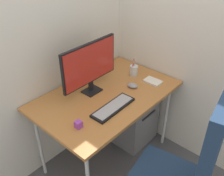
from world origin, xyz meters
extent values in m
plane|color=#4C4C51|center=(0.00, 0.00, 0.00)|extent=(8.00, 8.00, 0.00)
cube|color=silver|center=(0.00, 0.41, 1.40)|extent=(2.98, 0.04, 2.80)
cube|color=silver|center=(0.64, -0.26, 1.40)|extent=(0.04, 2.53, 2.80)
cube|color=#B27038|center=(0.00, 0.00, 0.74)|extent=(1.21, 0.76, 0.03)
cylinder|color=silver|center=(0.53, -0.30, 0.36)|extent=(0.03, 0.03, 0.73)
cylinder|color=silver|center=(-0.53, 0.30, 0.36)|extent=(0.03, 0.03, 0.73)
cylinder|color=silver|center=(0.53, 0.30, 0.36)|extent=(0.03, 0.03, 0.73)
cube|color=navy|center=(-0.16, -0.96, 0.87)|extent=(0.42, 0.14, 0.75)
cube|color=slate|center=(0.37, 0.05, 0.29)|extent=(0.40, 0.50, 0.58)
cube|color=#262628|center=(0.37, -0.20, 0.41)|extent=(0.20, 0.01, 0.02)
cube|color=black|center=(-0.05, 0.12, 0.76)|extent=(0.15, 0.12, 0.01)
cube|color=black|center=(-0.05, 0.13, 0.82)|extent=(0.04, 0.02, 0.09)
cube|color=black|center=(-0.05, 0.13, 1.02)|extent=(0.56, 0.02, 0.34)
cube|color=#B2261E|center=(-0.05, 0.12, 1.02)|extent=(0.53, 0.01, 0.32)
cube|color=black|center=(-0.11, -0.17, 0.77)|extent=(0.39, 0.14, 0.02)
cube|color=#9EA0A5|center=(-0.11, -0.17, 0.78)|extent=(0.36, 0.11, 0.00)
ellipsoid|color=gray|center=(0.22, -0.10, 0.78)|extent=(0.08, 0.10, 0.04)
cylinder|color=silver|center=(0.40, 0.02, 0.80)|extent=(0.08, 0.08, 0.10)
cylinder|color=silver|center=(0.39, 0.02, 0.86)|extent=(0.02, 0.01, 0.12)
cylinder|color=silver|center=(0.41, 0.02, 0.86)|extent=(0.02, 0.01, 0.12)
torus|color=#337FD8|center=(0.40, 0.02, 0.81)|extent=(0.04, 0.04, 0.01)
cylinder|color=red|center=(0.38, 0.03, 0.86)|extent=(0.02, 0.02, 0.15)
cylinder|color=red|center=(0.41, 0.04, 0.85)|extent=(0.02, 0.01, 0.12)
cube|color=silver|center=(0.41, -0.18, 0.77)|extent=(0.10, 0.15, 0.02)
cube|color=purple|center=(-0.43, -0.14, 0.78)|extent=(0.04, 0.04, 0.05)
camera|label=1|loc=(-1.28, -1.21, 1.97)|focal=41.02mm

